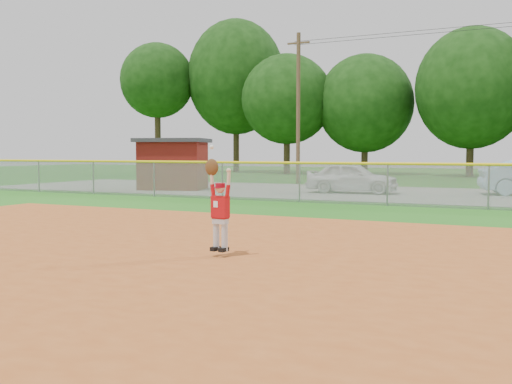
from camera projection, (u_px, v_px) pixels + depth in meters
ground at (277, 249)px, 11.23m from camera, size 120.00×120.00×0.00m
clay_infield at (199, 278)px, 8.52m from camera, size 24.00×16.00×0.04m
parking_strip at (416, 194)px, 25.68m from camera, size 44.00×10.00×0.03m
car_white_a at (352, 178)px, 26.15m from camera, size 4.24×1.92×1.41m
utility_shed at (173, 164)px, 28.79m from camera, size 4.08×3.57×2.59m
outfield_fence at (388, 181)px, 20.20m from camera, size 40.06×0.10×1.55m
power_lines at (456, 100)px, 30.34m from camera, size 19.40×0.24×9.00m
tree_line at (478, 80)px, 44.52m from camera, size 62.37×13.00×14.43m
ballplayer at (219, 205)px, 10.18m from camera, size 0.55×0.25×1.90m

